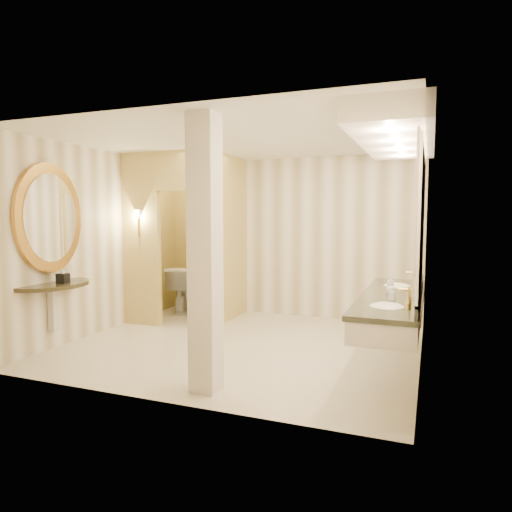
% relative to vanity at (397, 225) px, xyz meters
% --- Properties ---
extents(floor, '(4.50, 4.50, 0.00)m').
position_rel_vanity_xyz_m(floor, '(-1.98, 0.40, -1.63)').
color(floor, beige).
rests_on(floor, ground).
extents(ceiling, '(4.50, 4.50, 0.00)m').
position_rel_vanity_xyz_m(ceiling, '(-1.98, 0.40, 1.07)').
color(ceiling, white).
rests_on(ceiling, wall_back).
extents(wall_back, '(4.50, 0.02, 2.70)m').
position_rel_vanity_xyz_m(wall_back, '(-1.98, 2.40, -0.28)').
color(wall_back, white).
rests_on(wall_back, floor).
extents(wall_front, '(4.50, 0.02, 2.70)m').
position_rel_vanity_xyz_m(wall_front, '(-1.98, -1.60, -0.28)').
color(wall_front, white).
rests_on(wall_front, floor).
extents(wall_left, '(0.02, 4.00, 2.70)m').
position_rel_vanity_xyz_m(wall_left, '(-4.23, 0.40, -0.28)').
color(wall_left, white).
rests_on(wall_left, floor).
extents(wall_right, '(0.02, 4.00, 2.70)m').
position_rel_vanity_xyz_m(wall_right, '(0.27, 0.40, -0.28)').
color(wall_right, white).
rests_on(wall_right, floor).
extents(toilet_closet, '(1.50, 1.55, 2.70)m').
position_rel_vanity_xyz_m(toilet_closet, '(-3.11, 1.37, -0.24)').
color(toilet_closet, '#E6CC78').
rests_on(toilet_closet, floor).
extents(wall_sconce, '(0.14, 0.14, 0.42)m').
position_rel_vanity_xyz_m(wall_sconce, '(-3.90, 0.83, 0.10)').
color(wall_sconce, '#BC933C').
rests_on(wall_sconce, toilet_closet).
extents(vanity, '(0.75, 2.70, 2.09)m').
position_rel_vanity_xyz_m(vanity, '(0.00, 0.00, 0.00)').
color(vanity, silver).
rests_on(vanity, floor).
extents(console_shelf, '(1.07, 1.07, 1.98)m').
position_rel_vanity_xyz_m(console_shelf, '(-4.19, -0.67, -0.28)').
color(console_shelf, black).
rests_on(console_shelf, floor).
extents(pillar, '(0.26, 0.26, 2.70)m').
position_rel_vanity_xyz_m(pillar, '(-1.70, -1.20, -0.28)').
color(pillar, silver).
rests_on(pillar, floor).
extents(tissue_box, '(0.14, 0.14, 0.12)m').
position_rel_vanity_xyz_m(tissue_box, '(-4.00, -0.66, -0.69)').
color(tissue_box, black).
rests_on(tissue_box, console_shelf).
extents(toilet, '(0.63, 0.89, 0.82)m').
position_rel_vanity_xyz_m(toilet, '(-3.77, 1.96, -1.22)').
color(toilet, white).
rests_on(toilet, floor).
extents(soap_bottle_a, '(0.07, 0.07, 0.13)m').
position_rel_vanity_xyz_m(soap_bottle_a, '(-0.01, -0.37, -0.69)').
color(soap_bottle_a, beige).
rests_on(soap_bottle_a, vanity).
extents(soap_bottle_b, '(0.10, 0.10, 0.13)m').
position_rel_vanity_xyz_m(soap_bottle_b, '(-0.05, 0.01, -0.69)').
color(soap_bottle_b, silver).
rests_on(soap_bottle_b, vanity).
extents(soap_bottle_c, '(0.10, 0.10, 0.20)m').
position_rel_vanity_xyz_m(soap_bottle_c, '(-0.06, 0.05, -0.65)').
color(soap_bottle_c, '#C6B28C').
rests_on(soap_bottle_c, vanity).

